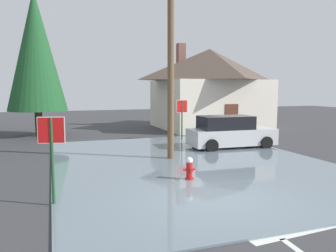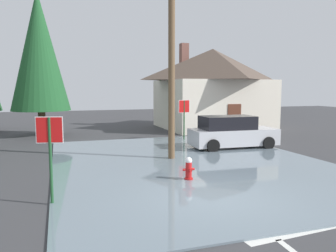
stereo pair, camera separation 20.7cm
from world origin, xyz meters
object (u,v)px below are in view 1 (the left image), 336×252
(stop_sign_near, at_px, (52,143))
(stop_sign_far, at_px, (182,111))
(utility_pole, at_px, (171,51))
(pine_tree_far_center, at_px, (36,51))
(house, at_px, (209,87))
(parked_car, at_px, (230,133))
(fire_hydrant, at_px, (189,169))

(stop_sign_near, height_order, stop_sign_far, stop_sign_far)
(utility_pole, bearing_deg, pine_tree_far_center, 120.56)
(stop_sign_near, relative_size, pine_tree_far_center, 0.25)
(stop_sign_near, bearing_deg, stop_sign_far, 51.98)
(house, height_order, parked_car, house)
(stop_sign_far, bearing_deg, utility_pole, -116.61)
(utility_pole, distance_m, parked_car, 5.67)
(stop_sign_near, relative_size, fire_hydrant, 2.93)
(stop_sign_near, distance_m, utility_pole, 7.17)
(stop_sign_near, xyz_separation_m, utility_pole, (4.83, 4.40, 2.94))
(stop_sign_near, distance_m, pine_tree_far_center, 14.40)
(utility_pole, relative_size, house, 1.08)
(pine_tree_far_center, bearing_deg, utility_pole, -59.44)
(parked_car, distance_m, pine_tree_far_center, 13.08)
(house, distance_m, pine_tree_far_center, 12.65)
(stop_sign_far, height_order, house, house)
(parked_car, xyz_separation_m, pine_tree_far_center, (-9.44, 7.80, 4.61))
(utility_pole, xyz_separation_m, pine_tree_far_center, (-5.60, 9.48, 0.80))
(stop_sign_far, bearing_deg, stop_sign_near, -128.02)
(utility_pole, xyz_separation_m, parked_car, (3.84, 1.68, -3.81))
(fire_hydrant, relative_size, stop_sign_far, 0.33)
(fire_hydrant, xyz_separation_m, stop_sign_far, (3.03, 8.33, 1.31))
(stop_sign_near, bearing_deg, parked_car, 35.05)
(house, bearing_deg, pine_tree_far_center, -176.70)
(stop_sign_far, bearing_deg, pine_tree_far_center, 150.72)
(stop_sign_far, bearing_deg, house, 50.34)
(stop_sign_far, xyz_separation_m, pine_tree_far_center, (-8.08, 4.53, 3.70))
(fire_hydrant, xyz_separation_m, utility_pole, (0.55, 3.38, 4.21))
(house, bearing_deg, parked_car, -109.32)
(utility_pole, bearing_deg, fire_hydrant, -99.30)
(stop_sign_near, distance_m, fire_hydrant, 4.58)
(fire_hydrant, height_order, stop_sign_far, stop_sign_far)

